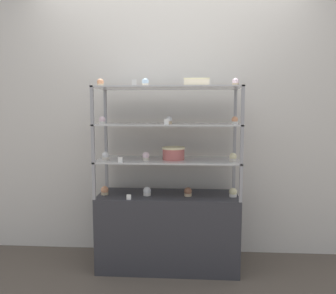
# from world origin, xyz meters

# --- Properties ---
(ground_plane) EXTENTS (20.00, 20.00, 0.00)m
(ground_plane) POSITION_xyz_m (0.00, 0.00, 0.00)
(ground_plane) COLOR brown
(back_wall) EXTENTS (8.00, 0.05, 2.60)m
(back_wall) POSITION_xyz_m (0.00, 0.36, 1.30)
(back_wall) COLOR silver
(back_wall) RESTS_ON ground_plane
(display_base) EXTENTS (1.18, 0.43, 0.64)m
(display_base) POSITION_xyz_m (0.00, 0.00, 0.32)
(display_base) COLOR #333338
(display_base) RESTS_ON ground_plane
(display_riser_lower) EXTENTS (1.18, 0.43, 0.30)m
(display_riser_lower) POSITION_xyz_m (0.00, 0.00, 0.92)
(display_riser_lower) COLOR #99999E
(display_riser_lower) RESTS_ON display_base
(display_riser_middle) EXTENTS (1.18, 0.43, 0.30)m
(display_riser_middle) POSITION_xyz_m (0.00, 0.00, 1.22)
(display_riser_middle) COLOR #99999E
(display_riser_middle) RESTS_ON display_riser_lower
(display_riser_upper) EXTENTS (1.18, 0.43, 0.30)m
(display_riser_upper) POSITION_xyz_m (0.00, 0.00, 1.52)
(display_riser_upper) COLOR #99999E
(display_riser_upper) RESTS_ON display_riser_middle
(layer_cake_centerpiece) EXTENTS (0.19, 0.19, 0.11)m
(layer_cake_centerpiece) POSITION_xyz_m (0.05, -0.01, 0.99)
(layer_cake_centerpiece) COLOR #C66660
(layer_cake_centerpiece) RESTS_ON display_riser_lower
(sheet_cake_frosted) EXTENTS (0.21, 0.13, 0.07)m
(sheet_cake_frosted) POSITION_xyz_m (0.23, 0.01, 1.58)
(sheet_cake_frosted) COLOR beige
(sheet_cake_frosted) RESTS_ON display_riser_upper
(cupcake_0) EXTENTS (0.06, 0.06, 0.07)m
(cupcake_0) POSITION_xyz_m (-0.54, -0.05, 0.67)
(cupcake_0) COLOR #CCB28C
(cupcake_0) RESTS_ON display_base
(cupcake_1) EXTENTS (0.06, 0.06, 0.07)m
(cupcake_1) POSITION_xyz_m (-0.17, -0.05, 0.67)
(cupcake_1) COLOR white
(cupcake_1) RESTS_ON display_base
(cupcake_2) EXTENTS (0.06, 0.06, 0.07)m
(cupcake_2) POSITION_xyz_m (0.17, -0.04, 0.67)
(cupcake_2) COLOR #CCB28C
(cupcake_2) RESTS_ON display_base
(cupcake_3) EXTENTS (0.06, 0.06, 0.07)m
(cupcake_3) POSITION_xyz_m (0.54, -0.04, 0.67)
(cupcake_3) COLOR white
(cupcake_3) RESTS_ON display_base
(price_tag_0) EXTENTS (0.04, 0.00, 0.04)m
(price_tag_0) POSITION_xyz_m (-0.30, -0.20, 0.66)
(price_tag_0) COLOR white
(price_tag_0) RESTS_ON display_base
(cupcake_4) EXTENTS (0.06, 0.06, 0.07)m
(cupcake_4) POSITION_xyz_m (-0.52, -0.06, 0.97)
(cupcake_4) COLOR beige
(cupcake_4) RESTS_ON display_riser_lower
(cupcake_5) EXTENTS (0.06, 0.06, 0.07)m
(cupcake_5) POSITION_xyz_m (-0.18, -0.06, 0.97)
(cupcake_5) COLOR beige
(cupcake_5) RESTS_ON display_riser_lower
(cupcake_6) EXTENTS (0.06, 0.06, 0.07)m
(cupcake_6) POSITION_xyz_m (0.53, -0.07, 0.97)
(cupcake_6) COLOR beige
(cupcake_6) RESTS_ON display_riser_lower
(price_tag_1) EXTENTS (0.04, 0.00, 0.04)m
(price_tag_1) POSITION_xyz_m (-0.37, -0.20, 0.96)
(price_tag_1) COLOR white
(price_tag_1) RESTS_ON display_riser_lower
(cupcake_7) EXTENTS (0.05, 0.05, 0.06)m
(cupcake_7) POSITION_xyz_m (-0.52, -0.11, 1.27)
(cupcake_7) COLOR white
(cupcake_7) RESTS_ON display_riser_middle
(cupcake_8) EXTENTS (0.05, 0.05, 0.06)m
(cupcake_8) POSITION_xyz_m (0.01, -0.05, 1.27)
(cupcake_8) COLOR #CCB28C
(cupcake_8) RESTS_ON display_riser_middle
(cupcake_9) EXTENTS (0.05, 0.05, 0.06)m
(cupcake_9) POSITION_xyz_m (0.54, -0.07, 1.27)
(cupcake_9) COLOR white
(cupcake_9) RESTS_ON display_riser_middle
(price_tag_2) EXTENTS (0.04, 0.00, 0.04)m
(price_tag_2) POSITION_xyz_m (-0.00, -0.20, 1.26)
(price_tag_2) COLOR white
(price_tag_2) RESTS_ON display_riser_middle
(cupcake_10) EXTENTS (0.05, 0.05, 0.06)m
(cupcake_10) POSITION_xyz_m (-0.54, -0.07, 1.57)
(cupcake_10) COLOR #CCB28C
(cupcake_10) RESTS_ON display_riser_upper
(cupcake_11) EXTENTS (0.05, 0.05, 0.06)m
(cupcake_11) POSITION_xyz_m (-0.18, -0.08, 1.57)
(cupcake_11) COLOR beige
(cupcake_11) RESTS_ON display_riser_upper
(cupcake_12) EXTENTS (0.05, 0.05, 0.06)m
(cupcake_12) POSITION_xyz_m (0.54, -0.05, 1.57)
(cupcake_12) COLOR #CCB28C
(cupcake_12) RESTS_ON display_riser_upper
(price_tag_3) EXTENTS (0.04, 0.00, 0.04)m
(price_tag_3) POSITION_xyz_m (-0.25, -0.20, 1.56)
(price_tag_3) COLOR white
(price_tag_3) RESTS_ON display_riser_upper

